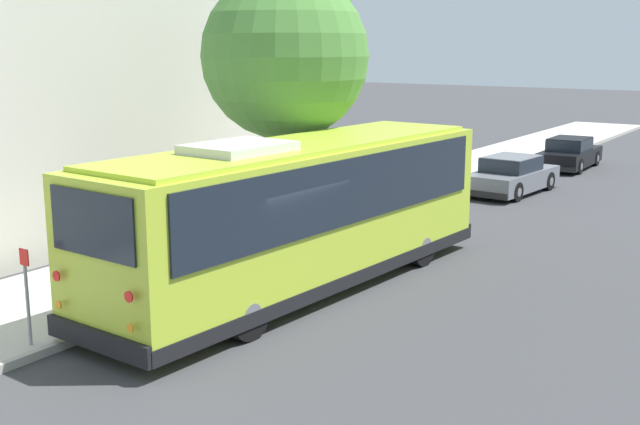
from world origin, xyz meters
name	(u,v)px	position (x,y,z in m)	size (l,w,h in m)	color
ground_plane	(264,307)	(0.00, 0.00, 0.00)	(160.00, 160.00, 0.00)	#3D3D3F
sidewalk_slab	(137,275)	(0.00, 3.57, 0.07)	(80.00, 3.95, 0.15)	beige
curb_strip	(206,290)	(0.00, 1.52, 0.07)	(80.00, 0.14, 0.15)	#AAA69D
shuttle_bus	(301,208)	(1.42, 0.09, 1.76)	(10.83, 3.21, 3.30)	#ADC633
parked_sedan_gray	(512,176)	(14.49, 0.33, 0.61)	(4.46, 2.06, 1.31)	slate
parked_sedan_black	(569,154)	(21.22, 0.35, 0.60)	(4.32, 1.79, 1.29)	black
street_tree	(287,45)	(4.12, 2.36, 5.08)	(4.08, 4.08, 7.32)	brown
sign_post_near	(27,296)	(-4.10, 1.80, 1.01)	(0.06, 0.22, 1.67)	gray
sign_post_far	(126,268)	(-1.90, 1.80, 0.97)	(0.06, 0.22, 1.60)	gray
fire_hydrant	(394,196)	(9.15, 2.05, 0.55)	(0.22, 0.22, 0.81)	red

